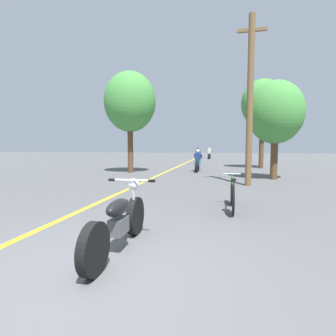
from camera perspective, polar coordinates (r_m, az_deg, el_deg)
The scene contains 11 objects.
ground_plane at distance 3.59m, azimuth -17.19°, elevation -20.82°, with size 120.00×120.00×0.00m, color #515154.
lane_stripe_center at distance 15.94m, azimuth -0.27°, elevation -0.77°, with size 0.14×48.00×0.01m, color yellow.
utility_pole at distance 10.78m, azimuth 17.43°, elevation 14.07°, with size 1.10×0.24×6.47m.
roadside_tree_right_near at distance 13.22m, azimuth 22.38°, elevation 11.05°, with size 2.51×2.26×4.54m.
roadside_tree_right_far at distance 19.62m, azimuth 19.91°, elevation 12.98°, with size 2.87×2.58×6.13m.
roadside_tree_left at distance 15.72m, azimuth -8.30°, elevation 13.98°, with size 3.00×2.70×5.83m.
motorcycle_foreground at distance 4.01m, azimuth -10.47°, elevation -11.23°, with size 0.80×2.16×1.00m.
motorcycle_rider_lead at distance 16.15m, azimuth 6.50°, elevation 1.08°, with size 0.50×2.03×1.35m.
motorcycle_rider_mid at distance 23.47m, azimuth 6.50°, elevation 2.27°, with size 0.50×2.15×1.43m.
motorcycle_rider_far at distance 32.59m, azimuth 8.97°, elevation 2.90°, with size 0.50×2.19×1.37m.
bicycle_parked at distance 6.58m, azimuth 13.85°, elevation -5.49°, with size 0.44×1.80×0.84m.
Camera 1 is at (1.60, -2.82, 1.54)m, focal length 28.00 mm.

